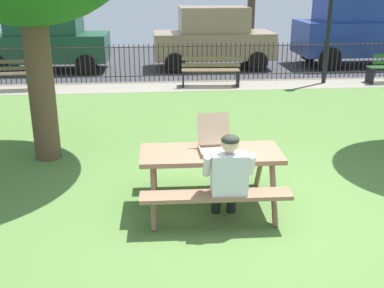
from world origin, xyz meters
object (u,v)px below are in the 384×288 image
Objects in this scene: parked_car_left at (46,39)px; park_bench_left at (13,75)px; park_bench_center at (211,72)px; parked_car_right at (368,27)px; pizza_box_open at (215,142)px; adult_at_table at (228,175)px; picnic_table_foreground at (211,164)px; parked_car_center at (213,37)px.

park_bench_left is at bearing -97.16° from parked_car_left.
park_bench_center is (5.29, -0.00, 0.00)m from park_bench_left.
park_bench_left is 11.42m from parked_car_right.
parked_car_left is 0.84× the size of parked_car_right.
pizza_box_open is 0.42× the size of adult_at_table.
pizza_box_open is 0.31× the size of park_bench_left.
parked_car_left reaches higher than pizza_box_open.
picnic_table_foreground is 0.47× the size of parked_car_left.
pizza_box_open is at bearing -97.23° from park_bench_center.
parked_car_center is (5.39, 0.00, 0.00)m from parked_car_left.
parked_car_left is (0.36, 2.85, 0.59)m from park_bench_left.
parked_car_left is at bearing 150.03° from park_bench_center.
parked_car_center is at bearing 83.07° from adult_at_table.
adult_at_table is 8.92m from park_bench_left.
adult_at_table is 11.34m from parked_car_left.
pizza_box_open is at bearing -123.57° from parked_car_right.
parked_car_center reaches higher than park_bench_left.
parked_car_left is 5.39m from parked_car_center.
parked_car_right is (11.02, 2.85, 0.89)m from park_bench_left.
picnic_table_foreground is 10.82m from parked_car_left.
adult_at_table is at bearing -68.74° from parked_car_left.
picnic_table_foreground is 0.47× the size of parked_car_center.
parked_car_left is at bearing -180.00° from parked_car_center.
adult_at_table is at bearing -74.51° from picnic_table_foreground.
park_bench_center is (0.91, 7.16, -0.46)m from pizza_box_open.
pizza_box_open is at bearing -68.09° from parked_car_left.
adult_at_table reaches higher than park_bench_center.
parked_car_right is at bearing -0.00° from parked_car_center.
parked_car_right reaches higher than adult_at_table.
adult_at_table is (0.14, -0.50, 0.06)m from picnic_table_foreground.
parked_car_center is (5.75, 2.85, 0.59)m from park_bench_left.
adult_at_table is 0.73× the size of park_bench_center.
parked_car_center is at bearing 81.94° from picnic_table_foreground.
pizza_box_open is 0.13× the size of parked_car_center.
adult_at_table is 12.45m from parked_car_right.
park_bench_center is 0.35× the size of parked_car_right.
parked_car_left is at bearing 111.91° from pizza_box_open.
picnic_table_foreground is at bearing 105.49° from adult_at_table.
park_bench_left is 0.42× the size of parked_car_center.
pizza_box_open is 7.23m from park_bench_center.
park_bench_center is at bearing -0.00° from park_bench_left.
parked_car_center is at bearing 82.21° from pizza_box_open.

